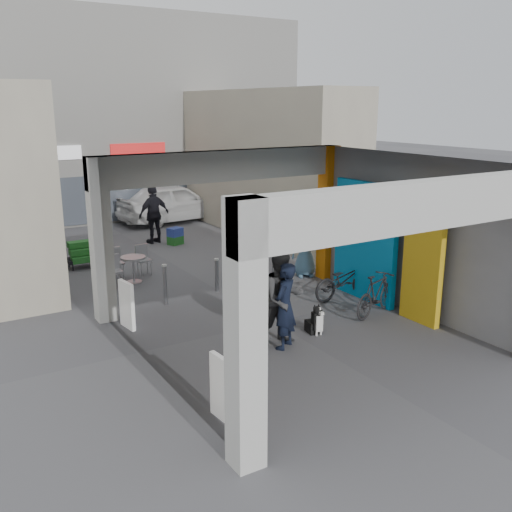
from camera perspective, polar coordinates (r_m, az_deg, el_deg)
ground at (r=12.30m, az=1.67°, el=-6.61°), size 90.00×90.00×0.00m
arcade_canopy at (r=11.30m, az=6.33°, el=3.54°), size 6.40×6.45×6.40m
far_building at (r=24.39m, az=-16.91°, el=13.11°), size 18.00×4.08×8.00m
plaza_bldg_right at (r=20.28m, az=0.88°, el=9.25°), size 2.00×9.00×5.00m
bollard_left at (r=13.36m, az=-9.08°, el=-2.87°), size 0.09×0.09×0.94m
bollard_center at (r=14.16m, az=-3.94°, el=-1.94°), size 0.09×0.09×0.82m
bollard_right at (r=14.90m, az=1.79°, el=-0.88°), size 0.09×0.09×0.91m
advert_board_near at (r=8.56m, az=-3.39°, el=-13.06°), size 0.14×0.55×1.00m
advert_board_far at (r=12.13m, az=-12.77°, el=-4.76°), size 0.16×0.56×1.00m
cafe_set at (r=15.43m, az=-12.83°, el=-1.32°), size 1.37×1.10×0.83m
produce_stand at (r=16.98m, az=-16.55°, el=-0.08°), size 1.12×0.61×0.74m
crate_stack at (r=19.08m, az=-8.08°, el=1.98°), size 0.55×0.49×0.56m
border_collie at (r=11.68m, az=5.95°, el=-6.55°), size 0.24×0.47×0.64m
man_with_dog at (r=10.79m, az=2.89°, el=-5.02°), size 0.73×0.67×1.68m
man_back_turned at (r=10.93m, az=2.66°, el=-4.23°), size 0.92×0.73×1.86m
man_elderly at (r=15.34m, az=4.98°, el=0.90°), size 0.92×0.77×1.61m
man_crates at (r=19.27m, az=-10.17°, el=4.12°), size 1.21×0.71×1.94m
bicycle_front at (r=13.77m, az=8.77°, el=-2.37°), size 1.77×0.68×0.92m
bicycle_rear at (r=12.83m, az=11.94°, el=-3.77°), size 1.63×0.89×0.94m
white_van at (r=22.82m, az=-8.19°, el=5.34°), size 4.62×2.21×1.52m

